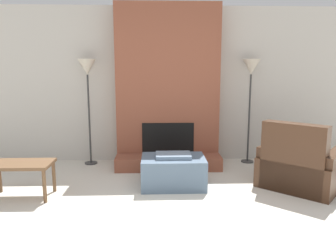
{
  "coord_description": "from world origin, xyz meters",
  "views": [
    {
      "loc": [
        -0.19,
        -2.51,
        1.58
      ],
      "look_at": [
        0.0,
        2.71,
        0.66
      ],
      "focal_mm": 35.0,
      "sensor_mm": 36.0,
      "label": 1
    }
  ],
  "objects_px": {
    "side_table": "(20,167)",
    "floor_lamp_right": "(251,73)",
    "ottoman": "(173,171)",
    "floor_lamp_left": "(87,73)",
    "armchair": "(299,168)"
  },
  "relations": [
    {
      "from": "ottoman",
      "to": "armchair",
      "type": "height_order",
      "value": "armchair"
    },
    {
      "from": "floor_lamp_right",
      "to": "side_table",
      "type": "bearing_deg",
      "value": -155.87
    },
    {
      "from": "armchair",
      "to": "floor_lamp_left",
      "type": "height_order",
      "value": "floor_lamp_left"
    },
    {
      "from": "ottoman",
      "to": "floor_lamp_right",
      "type": "height_order",
      "value": "floor_lamp_right"
    },
    {
      "from": "ottoman",
      "to": "floor_lamp_left",
      "type": "distance_m",
      "value": 2.17
    },
    {
      "from": "side_table",
      "to": "floor_lamp_right",
      "type": "distance_m",
      "value": 3.72
    },
    {
      "from": "ottoman",
      "to": "side_table",
      "type": "bearing_deg",
      "value": -170.26
    },
    {
      "from": "floor_lamp_left",
      "to": "floor_lamp_right",
      "type": "relative_size",
      "value": 1.0
    },
    {
      "from": "armchair",
      "to": "floor_lamp_right",
      "type": "relative_size",
      "value": 0.75
    },
    {
      "from": "side_table",
      "to": "floor_lamp_left",
      "type": "xyz_separation_m",
      "value": [
        0.57,
        1.45,
        1.12
      ]
    },
    {
      "from": "armchair",
      "to": "floor_lamp_left",
      "type": "bearing_deg",
      "value": 19.93
    },
    {
      "from": "floor_lamp_right",
      "to": "floor_lamp_left",
      "type": "bearing_deg",
      "value": 180.0
    },
    {
      "from": "ottoman",
      "to": "floor_lamp_left",
      "type": "xyz_separation_m",
      "value": [
        -1.33,
        1.12,
        1.29
      ]
    },
    {
      "from": "ottoman",
      "to": "side_table",
      "type": "relative_size",
      "value": 1.1
    },
    {
      "from": "side_table",
      "to": "floor_lamp_right",
      "type": "relative_size",
      "value": 0.45
    }
  ]
}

